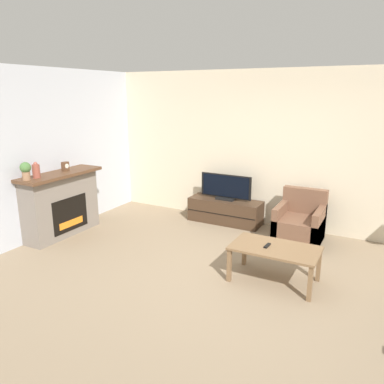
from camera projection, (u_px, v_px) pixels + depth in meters
name	position (u px, v px, depth m)	size (l,w,h in m)	color
ground_plane	(233.00, 285.00, 4.63)	(24.00, 24.00, 0.00)	#89755B
wall_back	(289.00, 151.00, 6.32)	(12.00, 0.06, 2.70)	beige
wall_left	(33.00, 156.00, 5.84)	(0.06, 12.00, 2.70)	silver
fireplace	(61.00, 203.00, 6.16)	(0.51, 1.43, 1.06)	slate
mantel_vase_left	(36.00, 171.00, 5.63)	(0.11, 0.11, 0.24)	#994C3D
mantel_clock	(65.00, 166.00, 6.12)	(0.08, 0.11, 0.15)	brown
potted_plant	(26.00, 170.00, 5.47)	(0.16, 0.16, 0.27)	#936B4C
tv_stand	(225.00, 211.00, 6.82)	(1.32, 0.46, 0.43)	#422D1E
tv	(226.00, 188.00, 6.71)	(0.96, 0.18, 0.46)	black
armchair	(300.00, 225.00, 5.96)	(0.70, 0.76, 0.81)	brown
coffee_table	(275.00, 251.00, 4.63)	(1.07, 0.62, 0.46)	brown
remote	(267.00, 246.00, 4.64)	(0.05, 0.15, 0.02)	black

